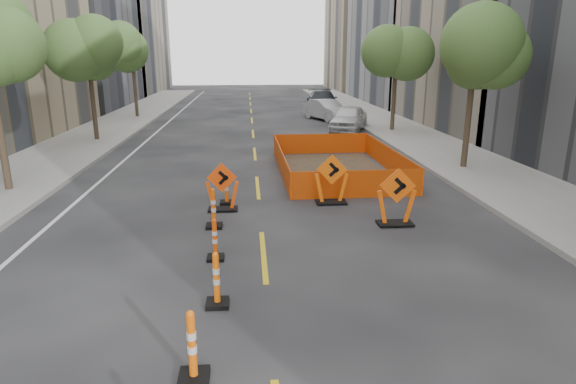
{
  "coord_description": "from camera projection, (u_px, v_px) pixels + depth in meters",
  "views": [
    {
      "loc": [
        -0.3,
        -6.4,
        4.52
      ],
      "look_at": [
        0.7,
        5.49,
        1.1
      ],
      "focal_mm": 30.0,
      "sensor_mm": 36.0,
      "label": 1
    }
  ],
  "objects": [
    {
      "name": "tree_r_c",
      "position": [
        396.0,
        54.0,
        27.91
      ],
      "size": [
        2.8,
        2.8,
        5.95
      ],
      "color": "#382B1E",
      "rests_on": "ground"
    },
    {
      "name": "tree_r_b",
      "position": [
        475.0,
        54.0,
        18.33
      ],
      "size": [
        2.8,
        2.8,
        5.95
      ],
      "color": "#382B1E",
      "rests_on": "ground"
    },
    {
      "name": "chevron_sign_center",
      "position": [
        332.0,
        179.0,
        14.95
      ],
      "size": [
        1.18,
        0.88,
        1.58
      ],
      "primitive_type": null,
      "rotation": [
        0.0,
        0.0,
        -0.26
      ],
      "color": "#E95B09",
      "rests_on": "ground"
    },
    {
      "name": "ground_plane",
      "position": [
        273.0,
        359.0,
        7.4
      ],
      "size": [
        140.0,
        140.0,
        0.0
      ],
      "primitive_type": "plane",
      "color": "black"
    },
    {
      "name": "parked_car_near",
      "position": [
        349.0,
        118.0,
        29.49
      ],
      "size": [
        3.37,
        4.81,
        1.52
      ],
      "primitive_type": "imported",
      "rotation": [
        0.0,
        0.0,
        -0.39
      ],
      "color": "silver",
      "rests_on": "ground"
    },
    {
      "name": "bld_right_e",
      "position": [
        378.0,
        27.0,
        62.7
      ],
      "size": [
        12.0,
        14.0,
        16.0
      ],
      "primitive_type": "cube",
      "color": "tan",
      "rests_on": "ground"
    },
    {
      "name": "sidewalk_right",
      "position": [
        477.0,
        168.0,
        19.6
      ],
      "size": [
        4.0,
        90.0,
        0.15
      ],
      "primitive_type": "cube",
      "color": "gray",
      "rests_on": "ground"
    },
    {
      "name": "bld_left_e",
      "position": [
        103.0,
        6.0,
        56.55
      ],
      "size": [
        12.0,
        20.0,
        20.0
      ],
      "primitive_type": "cube",
      "color": "gray",
      "rests_on": "ground"
    },
    {
      "name": "channelizer_3",
      "position": [
        216.0,
        279.0,
        8.85
      ],
      "size": [
        0.42,
        0.42,
        1.08
      ],
      "primitive_type": null,
      "color": "#FF670A",
      "rests_on": "ground"
    },
    {
      "name": "bld_left_d",
      "position": [
        52.0,
        25.0,
        41.66
      ],
      "size": [
        12.0,
        16.0,
        14.0
      ],
      "primitive_type": "cube",
      "color": "#4C4C51",
      "rests_on": "ground"
    },
    {
      "name": "safety_fence",
      "position": [
        336.0,
        160.0,
        19.17
      ],
      "size": [
        4.47,
        7.5,
        0.93
      ],
      "primitive_type": null,
      "rotation": [
        0.0,
        0.0,
        0.01
      ],
      "color": "#FE5D0D",
      "rests_on": "ground"
    },
    {
      "name": "parked_car_far",
      "position": [
        322.0,
        101.0,
        39.82
      ],
      "size": [
        2.71,
        5.92,
        1.68
      ],
      "primitive_type": "imported",
      "rotation": [
        0.0,
        0.0,
        -0.06
      ],
      "color": "black",
      "rests_on": "ground"
    },
    {
      "name": "parked_car_mid",
      "position": [
        326.0,
        110.0,
        34.26
      ],
      "size": [
        3.16,
        4.61,
        1.44
      ],
      "primitive_type": "imported",
      "rotation": [
        0.0,
        0.0,
        0.42
      ],
      "color": "#B0B0B6",
      "rests_on": "ground"
    },
    {
      "name": "chevron_sign_right",
      "position": [
        397.0,
        197.0,
        13.02
      ],
      "size": [
        1.15,
        0.78,
        1.61
      ],
      "primitive_type": null,
      "rotation": [
        0.0,
        0.0,
        -0.13
      ],
      "color": "#E35109",
      "rests_on": "ground"
    },
    {
      "name": "channelizer_4",
      "position": [
        215.0,
        239.0,
        10.89
      ],
      "size": [
        0.39,
        0.39,
        0.98
      ],
      "primitive_type": null,
      "color": "#DF4509",
      "rests_on": "ground"
    },
    {
      "name": "tree_l_d",
      "position": [
        132.0,
        54.0,
        34.22
      ],
      "size": [
        2.8,
        2.8,
        5.95
      ],
      "color": "#382B1E",
      "rests_on": "ground"
    },
    {
      "name": "sidewalk_left",
      "position": [
        18.0,
        177.0,
        18.16
      ],
      "size": [
        4.0,
        90.0,
        0.15
      ],
      "primitive_type": "cube",
      "color": "gray",
      "rests_on": "ground"
    },
    {
      "name": "channelizer_5",
      "position": [
        213.0,
        208.0,
        12.9
      ],
      "size": [
        0.43,
        0.43,
        1.1
      ],
      "primitive_type": null,
      "color": "#DD5109",
      "rests_on": "ground"
    },
    {
      "name": "channelizer_6",
      "position": [
        226.0,
        187.0,
        14.96
      ],
      "size": [
        0.43,
        0.43,
        1.09
      ],
      "primitive_type": null,
      "color": "#DF5509",
      "rests_on": "ground"
    },
    {
      "name": "bld_right_c",
      "position": [
        526.0,
        13.0,
        29.64
      ],
      "size": [
        12.0,
        16.0,
        14.0
      ],
      "primitive_type": "cube",
      "color": "gray",
      "rests_on": "ground"
    },
    {
      "name": "chevron_sign_left",
      "position": [
        222.0,
        187.0,
        14.28
      ],
      "size": [
        0.99,
        0.6,
        1.47
      ],
      "primitive_type": null,
      "rotation": [
        0.0,
        0.0,
        0.02
      ],
      "color": "#F1440A",
      "rests_on": "ground"
    },
    {
      "name": "channelizer_2",
      "position": [
        192.0,
        346.0,
        6.79
      ],
      "size": [
        0.44,
        0.44,
        1.11
      ],
      "primitive_type": null,
      "color": "#F6600A",
      "rests_on": "ground"
    },
    {
      "name": "tree_l_c",
      "position": [
        88.0,
        54.0,
        24.64
      ],
      "size": [
        2.8,
        2.8,
        5.95
      ],
      "color": "#382B1E",
      "rests_on": "ground"
    }
  ]
}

